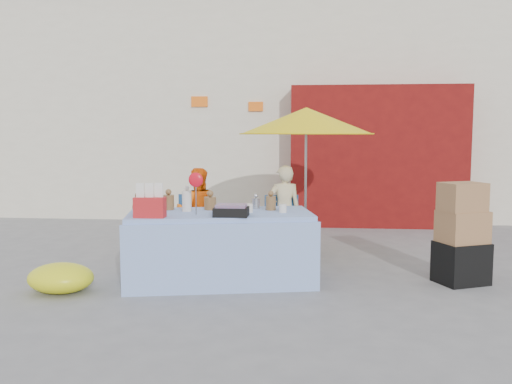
# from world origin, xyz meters

# --- Properties ---
(ground) EXTENTS (80.00, 80.00, 0.00)m
(ground) POSITION_xyz_m (0.00, 0.00, 0.00)
(ground) COLOR slate
(ground) RESTS_ON ground
(backdrop) EXTENTS (14.00, 8.00, 7.80)m
(backdrop) POSITION_xyz_m (0.52, 7.52, 3.10)
(backdrop) COLOR silver
(backdrop) RESTS_ON ground
(market_table) EXTENTS (2.29, 1.40, 1.29)m
(market_table) POSITION_xyz_m (-0.09, 0.07, 0.42)
(market_table) COLOR #8BA3DF
(market_table) RESTS_ON ground
(chair_left) EXTENTS (0.56, 0.55, 0.85)m
(chair_left) POSITION_xyz_m (-0.67, 1.44, 0.26)
(chair_left) COLOR navy
(chair_left) RESTS_ON ground
(chair_right) EXTENTS (0.56, 0.55, 0.85)m
(chair_right) POSITION_xyz_m (0.58, 1.44, 0.26)
(chair_right) COLOR navy
(chair_right) RESTS_ON ground
(vendor_orange) EXTENTS (0.68, 0.57, 1.23)m
(vendor_orange) POSITION_xyz_m (-0.66, 1.58, 0.62)
(vendor_orange) COLOR #FF660D
(vendor_orange) RESTS_ON ground
(vendor_beige) EXTENTS (0.52, 0.39, 1.28)m
(vendor_beige) POSITION_xyz_m (0.59, 1.58, 0.64)
(vendor_beige) COLOR beige
(vendor_beige) RESTS_ON ground
(umbrella) EXTENTS (1.90, 1.90, 2.09)m
(umbrella) POSITION_xyz_m (0.89, 1.73, 1.89)
(umbrella) COLOR gray
(umbrella) RESTS_ON ground
(box_stack) EXTENTS (0.65, 0.61, 1.17)m
(box_stack) POSITION_xyz_m (2.68, 0.28, 0.54)
(box_stack) COLOR black
(box_stack) RESTS_ON ground
(tarp_bundle) EXTENTS (0.82, 0.72, 0.32)m
(tarp_bundle) POSITION_xyz_m (-1.73, -0.52, 0.16)
(tarp_bundle) COLOR yellow
(tarp_bundle) RESTS_ON ground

